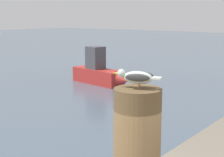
{
  "coord_description": "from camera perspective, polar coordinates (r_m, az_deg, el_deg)",
  "views": [
    {
      "loc": [
        -1.37,
        -1.72,
        3.23
      ],
      "look_at": [
        0.84,
        -0.03,
        2.72
      ],
      "focal_mm": 56.32,
      "sensor_mm": 36.0,
      "label": 1
    }
  ],
  "objects": [
    {
      "name": "boat_red",
      "position": [
        16.37,
        -1.75,
        0.89
      ],
      "size": [
        1.34,
        3.47,
        1.74
      ],
      "color": "#B72D28",
      "rests_on": "ground_plane"
    },
    {
      "name": "seagull",
      "position": [
        2.68,
        4.11,
        0.26
      ],
      "size": [
        0.2,
        0.39,
        0.14
      ],
      "color": "tan",
      "rests_on": "mooring_post"
    },
    {
      "name": "mooring_post",
      "position": [
        2.83,
        4.09,
        -10.86
      ],
      "size": [
        0.37,
        0.37,
        0.93
      ],
      "primitive_type": "cylinder",
      "color": "brown",
      "rests_on": "harbor_quay"
    }
  ]
}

